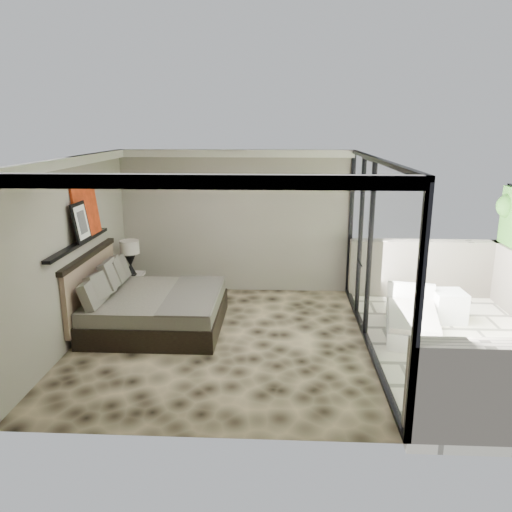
{
  "coord_description": "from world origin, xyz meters",
  "views": [
    {
      "loc": [
        0.89,
        -7.14,
        3.24
      ],
      "look_at": [
        0.51,
        0.4,
        1.26
      ],
      "focal_mm": 35.0,
      "sensor_mm": 36.0,
      "label": 1
    }
  ],
  "objects_px": {
    "nightstand": "(131,288)",
    "ottoman": "(448,306)",
    "bed": "(151,307)",
    "table_lamp": "(130,253)",
    "lounger": "(412,321)"
  },
  "relations": [
    {
      "from": "bed",
      "to": "ottoman",
      "type": "xyz_separation_m",
      "value": [
        5.0,
        0.55,
        -0.09
      ]
    },
    {
      "from": "table_lamp",
      "to": "ottoman",
      "type": "xyz_separation_m",
      "value": [
        5.69,
        -0.72,
        -0.68
      ]
    },
    {
      "from": "bed",
      "to": "table_lamp",
      "type": "bearing_deg",
      "value": 118.45
    },
    {
      "from": "nightstand",
      "to": "lounger",
      "type": "bearing_deg",
      "value": 8.85
    },
    {
      "from": "nightstand",
      "to": "table_lamp",
      "type": "xyz_separation_m",
      "value": [
        0.02,
        -0.03,
        0.71
      ]
    },
    {
      "from": "bed",
      "to": "table_lamp",
      "type": "xyz_separation_m",
      "value": [
        -0.69,
        1.27,
        0.59
      ]
    },
    {
      "from": "bed",
      "to": "ottoman",
      "type": "height_order",
      "value": "bed"
    },
    {
      "from": "nightstand",
      "to": "ottoman",
      "type": "bearing_deg",
      "value": 16.02
    },
    {
      "from": "ottoman",
      "to": "lounger",
      "type": "relative_size",
      "value": 0.31
    },
    {
      "from": "nightstand",
      "to": "lounger",
      "type": "xyz_separation_m",
      "value": [
        4.97,
        -1.3,
        -0.04
      ]
    },
    {
      "from": "bed",
      "to": "lounger",
      "type": "height_order",
      "value": "bed"
    },
    {
      "from": "bed",
      "to": "nightstand",
      "type": "xyz_separation_m",
      "value": [
        -0.71,
        1.3,
        -0.12
      ]
    },
    {
      "from": "lounger",
      "to": "ottoman",
      "type": "bearing_deg",
      "value": 47.48
    },
    {
      "from": "ottoman",
      "to": "lounger",
      "type": "bearing_deg",
      "value": -143.53
    },
    {
      "from": "bed",
      "to": "ottoman",
      "type": "relative_size",
      "value": 4.16
    }
  ]
}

